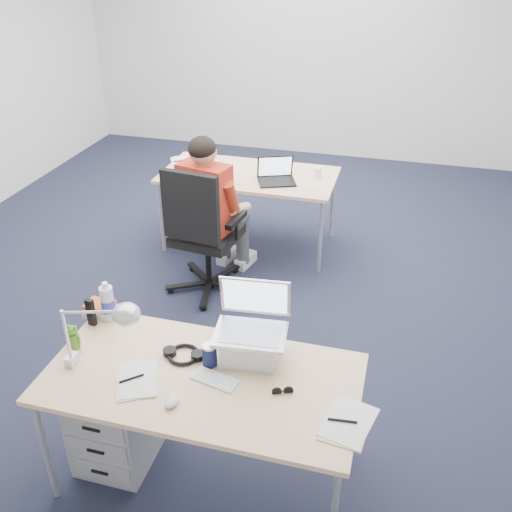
% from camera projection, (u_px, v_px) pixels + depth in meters
% --- Properties ---
extents(floor, '(7.00, 7.00, 0.00)m').
position_uv_depth(floor, '(228.00, 284.00, 4.97)').
color(floor, black).
rests_on(floor, ground).
extents(room, '(6.02, 7.02, 2.80)m').
position_uv_depth(room, '(222.00, 85.00, 4.11)').
color(room, silver).
rests_on(room, ground).
extents(desk_near, '(1.60, 0.80, 0.73)m').
position_uv_depth(desk_near, '(202.00, 383.00, 2.91)').
color(desk_near, tan).
rests_on(desk_near, ground).
extents(desk_far, '(1.60, 0.80, 0.73)m').
position_uv_depth(desk_far, '(249.00, 178.00, 5.28)').
color(desk_far, tan).
rests_on(desk_far, ground).
extents(office_chair, '(0.81, 0.81, 1.15)m').
position_uv_depth(office_chair, '(206.00, 257.00, 4.74)').
color(office_chair, black).
rests_on(office_chair, ground).
extents(seated_person, '(0.50, 0.77, 1.33)m').
position_uv_depth(seated_person, '(215.00, 210.00, 4.71)').
color(seated_person, red).
rests_on(seated_person, ground).
extents(drawer_pedestal_near, '(0.40, 0.50, 0.55)m').
position_uv_depth(drawer_pedestal_near, '(119.00, 417.00, 3.25)').
color(drawer_pedestal_near, '#A6A9AB').
rests_on(drawer_pedestal_near, ground).
extents(drawer_pedestal_far, '(0.40, 0.50, 0.55)m').
position_uv_depth(drawer_pedestal_far, '(190.00, 211.00, 5.61)').
color(drawer_pedestal_far, '#A6A9AB').
rests_on(drawer_pedestal_far, ground).
extents(silver_laptop, '(0.40, 0.33, 0.40)m').
position_uv_depth(silver_laptop, '(250.00, 326.00, 2.92)').
color(silver_laptop, silver).
rests_on(silver_laptop, desk_near).
extents(wireless_keyboard, '(0.26, 0.15, 0.01)m').
position_uv_depth(wireless_keyboard, '(215.00, 379.00, 2.86)').
color(wireless_keyboard, white).
rests_on(wireless_keyboard, desk_near).
extents(computer_mouse, '(0.07, 0.10, 0.04)m').
position_uv_depth(computer_mouse, '(172.00, 401.00, 2.71)').
color(computer_mouse, white).
rests_on(computer_mouse, desk_near).
extents(headphones, '(0.24, 0.19, 0.04)m').
position_uv_depth(headphones, '(184.00, 354.00, 3.01)').
color(headphones, black).
rests_on(headphones, desk_near).
extents(can_koozie, '(0.10, 0.10, 0.13)m').
position_uv_depth(can_koozie, '(209.00, 355.00, 2.93)').
color(can_koozie, '#151C42').
rests_on(can_koozie, desk_near).
extents(water_bottle, '(0.10, 0.10, 0.25)m').
position_uv_depth(water_bottle, '(107.00, 301.00, 3.24)').
color(water_bottle, silver).
rests_on(water_bottle, desk_near).
extents(bear_figurine, '(0.09, 0.07, 0.15)m').
position_uv_depth(bear_figurine, '(73.00, 336.00, 3.05)').
color(bear_figurine, '#347920').
rests_on(bear_figurine, desk_near).
extents(book_stack, '(0.20, 0.18, 0.08)m').
position_uv_depth(book_stack, '(100.00, 309.00, 3.32)').
color(book_stack, silver).
rests_on(book_stack, desk_near).
extents(cordless_phone, '(0.05, 0.03, 0.17)m').
position_uv_depth(cordless_phone, '(91.00, 312.00, 3.22)').
color(cordless_phone, black).
rests_on(cordless_phone, desk_near).
extents(papers_left, '(0.29, 0.33, 0.01)m').
position_uv_depth(papers_left, '(135.00, 380.00, 2.85)').
color(papers_left, '#F4DB8D').
rests_on(papers_left, desk_near).
extents(papers_right, '(0.25, 0.32, 0.01)m').
position_uv_depth(papers_right, '(346.00, 423.00, 2.60)').
color(papers_right, '#F4DB8D').
rests_on(papers_right, desk_near).
extents(sunglasses, '(0.12, 0.09, 0.02)m').
position_uv_depth(sunglasses, '(283.00, 391.00, 2.77)').
color(sunglasses, black).
rests_on(sunglasses, desk_near).
extents(desk_lamp, '(0.42, 0.23, 0.46)m').
position_uv_depth(desk_lamp, '(90.00, 333.00, 2.82)').
color(desk_lamp, silver).
rests_on(desk_lamp, desk_near).
extents(dark_laptop, '(0.42, 0.41, 0.23)m').
position_uv_depth(dark_laptop, '(277.00, 171.00, 5.01)').
color(dark_laptop, black).
rests_on(dark_laptop, desk_far).
extents(far_cup, '(0.08, 0.08, 0.09)m').
position_uv_depth(far_cup, '(318.00, 173.00, 5.15)').
color(far_cup, white).
rests_on(far_cup, desk_far).
extents(far_papers, '(0.31, 0.35, 0.01)m').
position_uv_depth(far_papers, '(183.00, 162.00, 5.50)').
color(far_papers, white).
rests_on(far_papers, desk_far).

